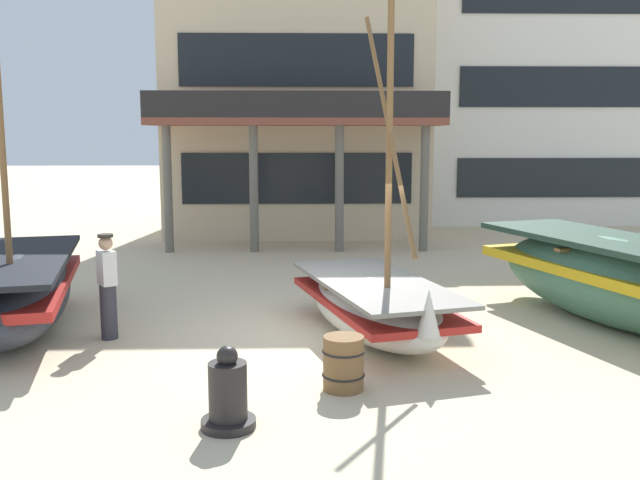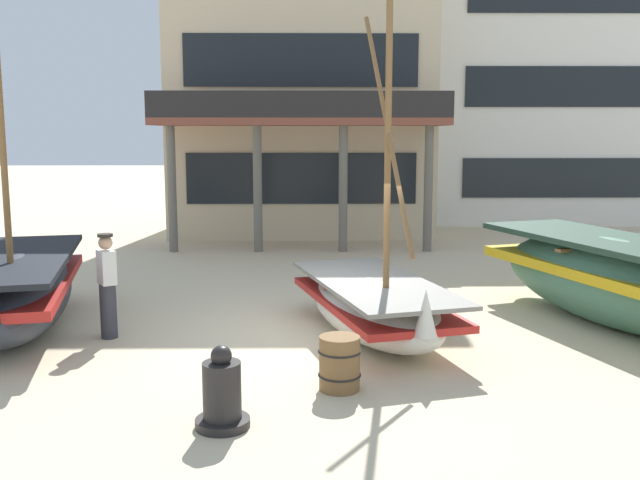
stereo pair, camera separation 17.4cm
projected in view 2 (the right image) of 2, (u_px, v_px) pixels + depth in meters
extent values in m
plane|color=beige|center=(321.00, 334.00, 11.61)|extent=(120.00, 120.00, 0.00)
ellipsoid|color=silver|center=(374.00, 308.00, 11.42)|extent=(2.65, 4.37, 0.91)
cube|color=red|center=(374.00, 301.00, 11.41)|extent=(2.62, 4.21, 0.11)
cube|color=gray|center=(374.00, 283.00, 11.36)|extent=(2.67, 4.30, 0.06)
cone|color=silver|center=(426.00, 313.00, 9.50)|extent=(0.40, 0.40, 0.64)
cylinder|color=brown|center=(388.00, 154.00, 10.57)|extent=(0.10, 0.10, 4.60)
cylinder|color=brown|center=(388.00, 131.00, 10.52)|extent=(0.61, 1.99, 3.56)
cube|color=brown|center=(367.00, 285.00, 11.67)|extent=(1.52, 0.56, 0.06)
ellipsoid|color=#427056|center=(612.00, 282.00, 12.12)|extent=(3.38, 5.71, 1.48)
cube|color=gold|center=(613.00, 271.00, 12.09)|extent=(3.33, 5.51, 0.18)
cube|color=#243D2F|center=(615.00, 242.00, 12.02)|extent=(3.39, 5.63, 0.10)
cube|color=brown|center=(597.00, 248.00, 12.42)|extent=(1.62, 0.68, 0.06)
ellipsoid|color=#2D333D|center=(20.00, 293.00, 11.71)|extent=(2.58, 5.08, 1.26)
cube|color=red|center=(19.00, 284.00, 11.69)|extent=(2.56, 4.90, 0.15)
cube|color=black|center=(18.00, 259.00, 11.62)|extent=(2.61, 5.00, 0.09)
cube|color=brown|center=(22.00, 263.00, 11.99)|extent=(1.48, 0.48, 0.06)
cylinder|color=#33333D|center=(109.00, 311.00, 11.33)|extent=(0.26, 0.26, 0.88)
cube|color=silver|center=(107.00, 267.00, 11.22)|extent=(0.38, 0.42, 0.54)
sphere|color=tan|center=(105.00, 243.00, 11.17)|extent=(0.22, 0.22, 0.22)
cylinder|color=#2D2823|center=(105.00, 235.00, 11.15)|extent=(0.24, 0.24, 0.05)
cylinder|color=black|center=(223.00, 423.00, 7.94)|extent=(0.61, 0.61, 0.10)
cylinder|color=black|center=(222.00, 391.00, 7.88)|extent=(0.43, 0.43, 0.65)
sphere|color=black|center=(221.00, 356.00, 7.82)|extent=(0.24, 0.24, 0.24)
cylinder|color=brown|center=(340.00, 363.00, 9.05)|extent=(0.52, 0.52, 0.70)
torus|color=black|center=(340.00, 351.00, 9.03)|extent=(0.56, 0.56, 0.03)
torus|color=black|center=(339.00, 375.00, 9.07)|extent=(0.56, 0.56, 0.03)
cube|color=beige|center=(302.00, 75.00, 24.11)|extent=(8.16, 6.77, 10.33)
cube|color=black|center=(301.00, 178.00, 21.23)|extent=(6.86, 0.06, 1.52)
cube|color=black|center=(301.00, 60.00, 20.71)|extent=(6.86, 0.06, 1.52)
cube|color=brown|center=(301.00, 122.00, 19.90)|extent=(8.16, 2.24, 0.20)
cylinder|color=#666056|center=(172.00, 189.00, 19.36)|extent=(0.24, 0.24, 3.44)
cylinder|color=#666056|center=(258.00, 189.00, 19.39)|extent=(0.24, 0.24, 3.44)
cylinder|color=#666056|center=(343.00, 189.00, 19.41)|extent=(0.24, 0.24, 3.44)
cylinder|color=#666056|center=(428.00, 189.00, 19.44)|extent=(0.24, 0.24, 3.44)
cube|color=black|center=(300.00, 104.00, 18.77)|extent=(8.16, 0.08, 0.70)
cube|color=white|center=(573.00, 95.00, 26.65)|extent=(10.98, 5.00, 9.27)
cube|color=black|center=(595.00, 178.00, 24.59)|extent=(9.22, 0.06, 1.36)
cube|color=black|center=(601.00, 87.00, 24.12)|extent=(9.22, 0.06, 1.36)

